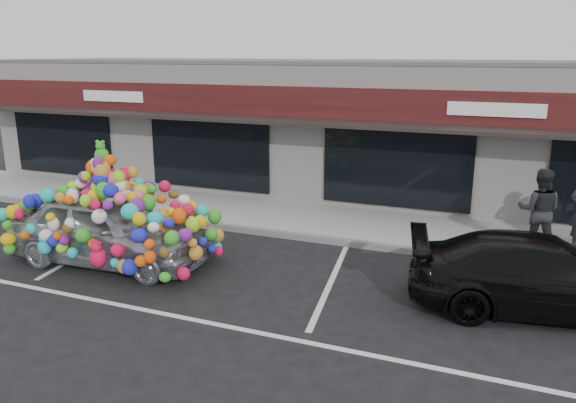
% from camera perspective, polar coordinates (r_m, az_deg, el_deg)
% --- Properties ---
extents(ground, '(90.00, 90.00, 0.00)m').
position_cam_1_polar(ground, '(12.54, -8.28, -6.58)').
color(ground, black).
rests_on(ground, ground).
extents(shop_building, '(24.00, 7.20, 4.31)m').
position_cam_1_polar(shop_building, '(19.56, 4.06, 7.84)').
color(shop_building, white).
rests_on(shop_building, ground).
extents(sidewalk, '(26.00, 3.00, 0.15)m').
position_cam_1_polar(sidewalk, '(15.90, -1.06, -1.48)').
color(sidewalk, '#9B9B95').
rests_on(sidewalk, ground).
extents(kerb, '(26.00, 0.18, 0.16)m').
position_cam_1_polar(kerb, '(14.59, -3.37, -3.02)').
color(kerb, slate).
rests_on(kerb, ground).
extents(parking_stripe_left, '(0.73, 4.37, 0.01)m').
position_cam_1_polar(parking_stripe_left, '(14.49, -18.92, -4.26)').
color(parking_stripe_left, silver).
rests_on(parking_stripe_left, ground).
extents(parking_stripe_mid, '(0.73, 4.37, 0.01)m').
position_cam_1_polar(parking_stripe_mid, '(11.64, 4.36, -8.17)').
color(parking_stripe_mid, silver).
rests_on(parking_stripe_mid, ground).
extents(lane_line, '(14.00, 0.12, 0.01)m').
position_cam_1_polar(lane_line, '(9.82, -4.82, -12.79)').
color(lane_line, silver).
rests_on(lane_line, ground).
extents(toy_car, '(3.31, 4.98, 2.85)m').
position_cam_1_polar(toy_car, '(12.98, -17.86, -1.91)').
color(toy_car, gray).
rests_on(toy_car, ground).
extents(black_sedan, '(2.82, 5.05, 1.38)m').
position_cam_1_polar(black_sedan, '(11.14, 24.59, -6.84)').
color(black_sedan, black).
rests_on(black_sedan, ground).
extents(pedestrian_b, '(0.97, 0.77, 1.93)m').
position_cam_1_polar(pedestrian_b, '(13.84, 24.16, -0.85)').
color(pedestrian_b, black).
rests_on(pedestrian_b, sidewalk).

